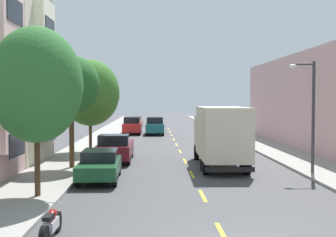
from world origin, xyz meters
The scene contains 16 objects.
ground_plane centered at (0.00, 30.00, 0.00)m, with size 160.00×160.00×0.00m, color #424244.
sidewalk_left centered at (-7.10, 28.00, 0.07)m, with size 3.20×120.00×0.14m, color #99968E.
sidewalk_right centered at (7.10, 28.00, 0.07)m, with size 3.20×120.00×0.14m, color #99968E.
lane_centerline_dashes centered at (0.00, 24.50, 0.00)m, with size 0.14×47.20×0.01m.
street_tree_nearest centered at (-6.40, 6.57, 4.38)m, with size 3.52×3.52×6.46m.
street_tree_second centered at (-6.40, 13.72, 4.61)m, with size 3.07×3.07×6.07m.
street_tree_third centered at (-6.40, 20.87, 4.30)m, with size 4.13×4.13×6.50m.
street_lamp centered at (5.92, 11.61, 3.46)m, with size 1.35×0.28×5.61m.
delivery_box_truck centered at (1.80, 14.30, 1.93)m, with size 2.50×7.69×3.41m.
parked_wagon_orange centered at (-4.45, 51.90, 0.80)m, with size 1.84×4.71×1.50m.
parked_sedan_forest centered at (-4.49, 10.47, 0.75)m, with size 1.89×4.53×1.43m.
parked_pickup_burgundy centered at (-4.31, 16.87, 0.83)m, with size 2.01×5.30×1.73m.
parked_sedan_champagne centered at (4.44, 31.37, 0.75)m, with size 1.91×4.54×1.43m.
parked_suv_red centered at (-4.28, 38.42, 0.99)m, with size 1.98×4.81×1.93m.
moving_teal_sedan centered at (-1.80, 37.78, 0.99)m, with size 1.95×4.80×1.93m.
parked_motorcycle centered at (-4.75, 1.60, 0.41)m, with size 0.62×2.05×0.90m.
Camera 1 is at (-1.96, -10.39, 3.82)m, focal length 47.32 mm.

